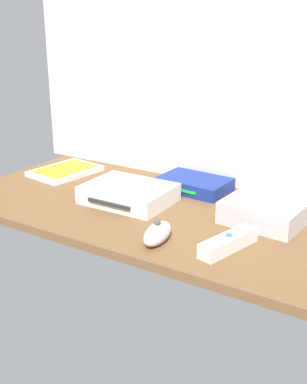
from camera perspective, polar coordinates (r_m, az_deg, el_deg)
ground_plane at (r=118.28cm, az=0.00°, el=-2.28°), size 100.00×48.00×2.00cm
back_wall at (r=131.47cm, az=5.92°, el=14.73°), size 110.00×1.20×64.00cm
game_console at (r=120.74cm, az=-2.99°, el=-0.20°), size 21.20×16.71×4.40cm
mini_computer at (r=112.66cm, az=13.19°, el=-2.00°), size 18.25×18.25×5.30cm
game_case at (r=145.58cm, az=-10.33°, el=2.45°), size 16.01×20.64×1.56cm
network_router at (r=129.46cm, az=4.83°, el=0.93°), size 18.57×13.02×3.40cm
remote_wand at (r=97.80cm, az=8.80°, el=-5.90°), size 7.20×15.23×3.40cm
remote_nunchuk at (r=99.38cm, az=0.46°, el=-4.87°), size 5.75×10.52×5.10cm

